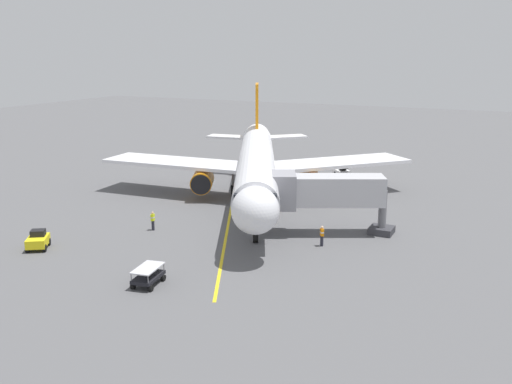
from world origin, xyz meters
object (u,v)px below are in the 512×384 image
object	(u,v)px
ground_crew_wing_walker	(153,221)
tug_portside	(38,240)
baggage_cart_near_nose	(148,276)
jet_bridge	(318,192)
ground_crew_marshaller	(322,236)
airplane	(256,164)
belt_loader_starboard_side	(342,172)

from	to	relation	value
ground_crew_wing_walker	tug_portside	world-z (taller)	ground_crew_wing_walker
baggage_cart_near_nose	tug_portside	distance (m)	12.70
ground_crew_wing_walker	baggage_cart_near_nose	xyz separation A→B (m)	(-7.03, 10.47, -0.23)
jet_bridge	tug_portside	size ratio (longest dim) A/B	4.04
ground_crew_marshaller	tug_portside	bearing A→B (deg)	27.19
airplane	jet_bridge	world-z (taller)	airplane
jet_bridge	tug_portside	distance (m)	23.50
baggage_cart_near_nose	ground_crew_wing_walker	bearing A→B (deg)	-56.11
jet_bridge	belt_loader_starboard_side	world-z (taller)	jet_bridge
airplane	ground_crew_wing_walker	world-z (taller)	airplane
baggage_cart_near_nose	belt_loader_starboard_side	distance (m)	39.27
airplane	ground_crew_marshaller	distance (m)	15.93
jet_bridge	ground_crew_marshaller	size ratio (longest dim) A/B	6.48
tug_portside	airplane	bearing A→B (deg)	-113.45
tug_portside	ground_crew_marshaller	bearing A→B (deg)	-152.81
airplane	jet_bridge	bearing A→B (deg)	140.72
airplane	tug_portside	xyz separation A→B (m)	(9.30, 21.44, -3.30)
airplane	ground_crew_wing_walker	size ratio (longest dim) A/B	22.14
airplane	ground_crew_marshaller	xyz separation A→B (m)	(-11.16, 10.93, -3.12)
ground_crew_wing_walker	baggage_cart_near_nose	size ratio (longest dim) A/B	0.61
belt_loader_starboard_side	jet_bridge	bearing A→B (deg)	102.12
airplane	belt_loader_starboard_side	xyz separation A→B (m)	(-4.65, -15.47, -3.29)
airplane	ground_crew_wing_walker	distance (m)	14.20
belt_loader_starboard_side	airplane	bearing A→B (deg)	73.26
airplane	tug_portside	distance (m)	23.60
baggage_cart_near_nose	tug_portside	bearing A→B (deg)	-10.60
ground_crew_wing_walker	belt_loader_starboard_side	distance (m)	30.01
jet_bridge	tug_portside	xyz separation A→B (m)	(18.97, 13.53, -3.06)
ground_crew_wing_walker	ground_crew_marshaller	bearing A→B (deg)	-171.02
airplane	ground_crew_wing_walker	bearing A→B (deg)	73.85
ground_crew_marshaller	jet_bridge	bearing A→B (deg)	-63.82
ground_crew_marshaller	belt_loader_starboard_side	bearing A→B (deg)	-76.16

